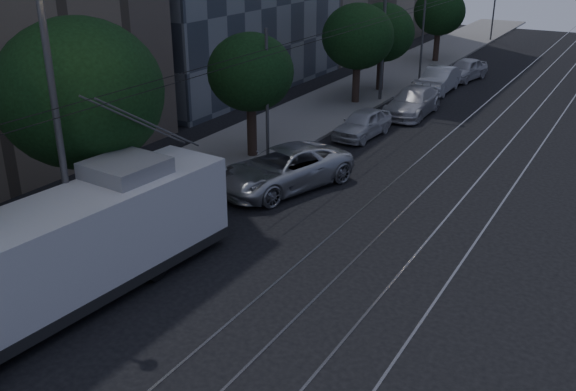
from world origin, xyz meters
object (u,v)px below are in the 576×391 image
(pickup_silver, at_px, (284,169))
(car_white_c, at_px, (438,80))
(car_white_a, at_px, (363,124))
(car_white_b, at_px, (413,102))
(car_white_d, at_px, (465,69))
(trolleybus, at_px, (62,254))
(streetlamp_near, at_px, (64,103))

(pickup_silver, xyz_separation_m, car_white_c, (0.20, 19.37, -0.04))
(pickup_silver, height_order, car_white_a, pickup_silver)
(car_white_b, relative_size, car_white_d, 1.19)
(trolleybus, height_order, pickup_silver, trolleybus)
(car_white_c, bearing_deg, car_white_b, -86.59)
(trolleybus, height_order, car_white_c, trolleybus)
(car_white_c, distance_m, streetlamp_near, 29.04)
(pickup_silver, distance_m, car_white_d, 23.89)
(trolleybus, relative_size, car_white_a, 2.88)
(car_white_b, distance_m, car_white_c, 6.14)
(car_white_d, height_order, streetlamp_near, streetlamp_near)
(car_white_d, distance_m, streetlamp_near, 33.52)
(car_white_c, xyz_separation_m, car_white_d, (0.47, 4.51, -0.05))
(car_white_a, bearing_deg, trolleybus, -88.02)
(car_white_a, relative_size, car_white_c, 0.85)
(car_white_b, distance_m, streetlamp_near, 23.07)
(car_white_a, distance_m, car_white_d, 15.90)
(car_white_d, bearing_deg, car_white_c, -85.54)
(car_white_a, xyz_separation_m, car_white_b, (0.74, 5.24, 0.06))
(trolleybus, height_order, car_white_d, trolleybus)
(streetlamp_near, bearing_deg, pickup_silver, 81.21)
(trolleybus, xyz_separation_m, car_white_a, (0.64, 18.63, -0.91))
(pickup_silver, bearing_deg, car_white_c, 107.78)
(streetlamp_near, bearing_deg, car_white_d, 86.37)
(car_white_b, bearing_deg, streetlamp_near, -95.97)
(car_white_a, bearing_deg, pickup_silver, -85.55)
(pickup_silver, relative_size, car_white_d, 1.37)
(trolleybus, relative_size, streetlamp_near, 1.33)
(car_white_c, bearing_deg, pickup_silver, -91.56)
(car_white_a, relative_size, streetlamp_near, 0.46)
(trolleybus, relative_size, car_white_b, 2.26)
(trolleybus, xyz_separation_m, car_white_d, (1.38, 34.51, -0.86))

